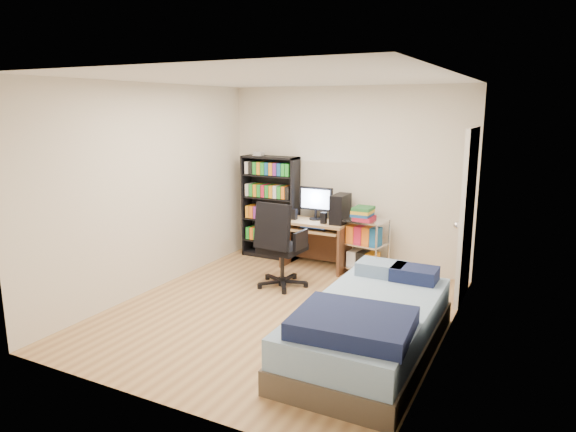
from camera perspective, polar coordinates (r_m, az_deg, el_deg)
The scene contains 7 objects.
room at distance 5.42m, azimuth -1.02°, elevation 1.71°, with size 3.58×4.08×2.58m.
media_shelf at distance 7.62m, azimuth -1.98°, elevation 1.13°, with size 0.85×0.28×1.58m.
computer_desk at distance 7.13m, azimuth 3.92°, elevation -1.06°, with size 0.90×0.52×1.13m.
office_chair at distance 6.43m, azimuth -0.87°, elevation -4.90°, with size 0.70×0.70×1.09m.
wire_cart at distance 6.90m, azimuth 8.45°, elevation -1.59°, with size 0.63×0.50×0.93m.
bed at distance 4.81m, azimuth 9.00°, elevation -12.06°, with size 1.08×2.16×0.62m.
door at distance 6.22m, azimuth 19.28°, elevation 0.03°, with size 0.12×0.80×2.00m.
Camera 1 is at (2.51, -4.70, 2.23)m, focal length 32.00 mm.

